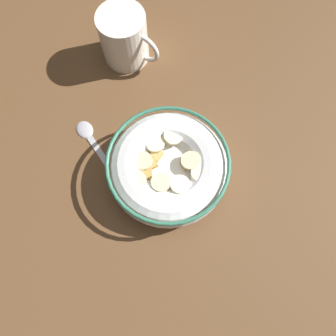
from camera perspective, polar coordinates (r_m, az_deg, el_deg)
The scene contains 4 objects.
ground_plane at distance 54.34cm, azimuth 0.00°, elevation -1.32°, with size 125.12×125.12×2.00cm, color brown.
cereal_bowl at distance 50.37cm, azimuth -0.02°, elevation 0.04°, with size 18.61×18.61×5.84cm.
spoon at distance 56.65cm, azimuth -13.24°, elevation 4.91°, with size 13.32×7.35×0.80cm.
coffee_mug at distance 60.86cm, azimuth -7.54°, elevation 21.49°, with size 11.18×8.17×9.31cm.
Camera 1 is at (8.27, -13.51, 50.98)cm, focal length 35.08 mm.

